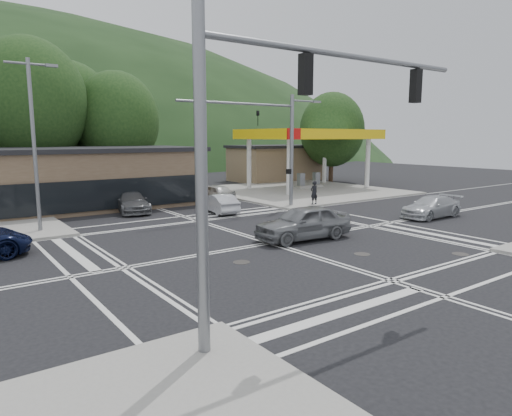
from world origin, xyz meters
TOP-DOWN VIEW (x-y plane):
  - ground at (0.00, 0.00)m, footprint 120.00×120.00m
  - sidewalk_ne at (15.00, 15.00)m, footprint 16.00×16.00m
  - gas_station_canopy at (16.99, 15.99)m, footprint 12.32×8.34m
  - convenience_store at (20.00, 25.00)m, footprint 10.00×6.00m
  - commercial_row at (-8.00, 17.00)m, footprint 24.00×8.00m
  - hill_north at (0.00, 90.00)m, footprint 252.00×126.00m
  - tree_n_b at (-6.00, 24.00)m, footprint 9.00×9.00m
  - tree_n_c at (1.00, 24.00)m, footprint 7.60×7.60m
  - tree_n_e at (-2.00, 28.00)m, footprint 8.40×8.40m
  - tree_ne at (24.00, 20.00)m, footprint 7.20×7.20m
  - streetlight_nw at (-8.44, 9.00)m, footprint 2.50×0.25m
  - signal_mast_ne at (6.95, 8.20)m, footprint 11.65×0.30m
  - signal_mast_sw at (-6.39, -8.20)m, footprint 9.14×0.28m
  - car_grey_center at (1.84, -0.30)m, footprint 5.16×2.45m
  - car_silver_east at (12.65, -0.30)m, footprint 4.62×1.89m
  - car_queue_a at (2.61, 9.00)m, footprint 1.91×4.07m
  - car_queue_b at (5.16, 14.00)m, footprint 2.00×4.15m
  - car_northbound at (-2.05, 12.83)m, footprint 2.72×5.04m
  - pedestrian at (9.82, 7.50)m, footprint 0.63×0.41m

SIDE VIEW (x-z plane):
  - ground at x=0.00m, z-range 0.00..0.00m
  - hill_north at x=0.00m, z-range -70.00..70.00m
  - sidewalk_ne at x=15.00m, z-range 0.00..0.15m
  - car_queue_a at x=2.61m, z-range 0.00..1.29m
  - car_silver_east at x=12.65m, z-range 0.00..1.34m
  - car_queue_b at x=5.16m, z-range 0.00..1.37m
  - car_northbound at x=-2.05m, z-range 0.00..1.39m
  - car_grey_center at x=1.84m, z-range 0.00..1.71m
  - pedestrian at x=9.82m, z-range 0.15..1.88m
  - convenience_store at x=20.00m, z-range 0.00..3.80m
  - commercial_row at x=-8.00m, z-range 0.00..4.00m
  - gas_station_canopy at x=16.99m, z-range 2.17..7.92m
  - streetlight_nw at x=-8.44m, z-range 0.55..9.55m
  - signal_mast_ne at x=6.95m, z-range 1.07..9.07m
  - signal_mast_sw at x=-6.39m, z-range 1.12..9.12m
  - tree_ne at x=24.00m, z-range 0.85..10.84m
  - tree_n_c at x=1.00m, z-range 1.06..11.93m
  - tree_n_e at x=-2.00m, z-range 1.15..13.13m
  - tree_n_b at x=-6.00m, z-range 1.30..14.28m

